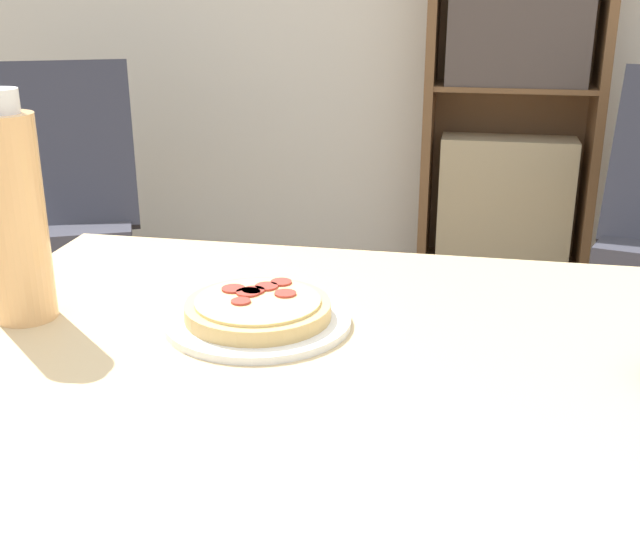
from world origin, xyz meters
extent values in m
cube|color=#D1B27F|center=(0.05, -0.07, 0.71)|extent=(1.26, 0.92, 0.03)
cylinder|color=#D1B27F|center=(-0.52, 0.33, 0.35)|extent=(0.06, 0.06, 0.70)
cylinder|color=white|center=(-0.18, 0.06, 0.74)|extent=(0.24, 0.24, 0.01)
cylinder|color=#DBB26B|center=(-0.18, 0.06, 0.75)|extent=(0.19, 0.19, 0.02)
cylinder|color=#EACC7A|center=(-0.18, 0.06, 0.76)|extent=(0.16, 0.16, 0.00)
cylinder|color=#A83328|center=(-0.18, 0.11, 0.77)|extent=(0.03, 0.03, 0.00)
cylinder|color=#A83328|center=(-0.20, 0.08, 0.77)|extent=(0.03, 0.03, 0.00)
cylinder|color=#A83328|center=(-0.22, 0.09, 0.77)|extent=(0.03, 0.03, 0.00)
cylinder|color=#A83328|center=(-0.19, 0.09, 0.77)|extent=(0.03, 0.03, 0.00)
cylinder|color=#A83328|center=(-0.17, 0.13, 0.77)|extent=(0.03, 0.03, 0.00)
cylinder|color=#A83328|center=(-0.20, 0.05, 0.77)|extent=(0.02, 0.02, 0.00)
cylinder|color=#A83328|center=(-0.15, 0.09, 0.77)|extent=(0.03, 0.03, 0.00)
cylinder|color=#EFB270|center=(-0.48, 0.03, 0.86)|extent=(0.08, 0.08, 0.26)
cube|color=black|center=(-1.32, 1.51, 0.05)|extent=(0.75, 0.74, 0.10)
cube|color=#383842|center=(-1.32, 1.44, 0.36)|extent=(0.78, 0.72, 0.14)
cube|color=#383842|center=(-1.41, 1.71, 0.60)|extent=(0.74, 0.63, 0.55)
cube|color=brown|center=(-0.11, 2.46, 0.75)|extent=(0.04, 0.27, 1.51)
cube|color=brown|center=(0.54, 2.46, 0.75)|extent=(0.04, 0.27, 1.51)
cube|color=brown|center=(0.21, 2.59, 0.75)|extent=(0.69, 0.01, 1.51)
cube|color=brown|center=(0.21, 2.46, 0.02)|extent=(0.61, 0.26, 0.02)
cube|color=tan|center=(0.21, 2.44, 0.29)|extent=(0.53, 0.19, 0.53)
cube|color=brown|center=(0.21, 2.46, 0.75)|extent=(0.61, 0.26, 0.02)
cube|color=#4C423D|center=(0.21, 2.44, 1.03)|extent=(0.53, 0.19, 0.53)
camera|label=1|loc=(0.08, -0.84, 1.14)|focal=45.00mm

